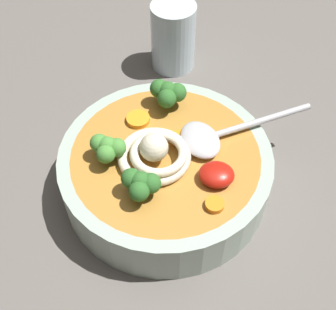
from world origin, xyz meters
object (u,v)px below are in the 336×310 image
(soup_spoon, at_px, (214,137))
(drinking_glass, at_px, (175,37))
(soup_bowl, at_px, (168,171))
(noodle_pile, at_px, (158,154))

(soup_spoon, bearing_deg, drinking_glass, 79.16)
(soup_bowl, xyz_separation_m, soup_spoon, (0.05, 0.03, 0.04))
(noodle_pile, bearing_deg, soup_spoon, 28.57)
(soup_bowl, distance_m, drinking_glass, 0.24)
(soup_bowl, xyz_separation_m, drinking_glass, (-0.01, 0.24, 0.02))
(soup_bowl, distance_m, soup_spoon, 0.07)
(soup_bowl, bearing_deg, noodle_pile, -141.89)
(soup_bowl, height_order, drinking_glass, drinking_glass)
(noodle_pile, bearing_deg, soup_bowl, 38.11)
(noodle_pile, distance_m, soup_spoon, 0.07)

